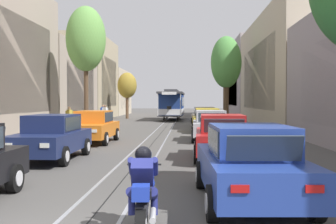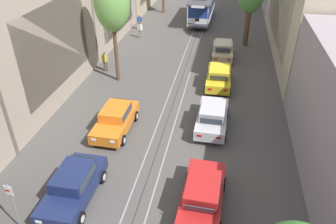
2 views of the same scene
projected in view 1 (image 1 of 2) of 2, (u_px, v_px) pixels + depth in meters
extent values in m
plane|color=#4C4947|center=(166.00, 128.00, 31.34)|extent=(160.41, 160.41, 0.00)
cube|color=gray|center=(162.00, 124.00, 35.78)|extent=(0.08, 72.16, 0.01)
cube|color=gray|center=(174.00, 124.00, 35.73)|extent=(0.08, 72.16, 0.01)
cube|color=black|center=(168.00, 124.00, 35.75)|extent=(0.03, 72.16, 0.01)
cube|color=#2D3842|center=(23.00, 65.00, 23.19)|extent=(0.04, 8.98, 5.50)
cube|color=gray|center=(52.00, 85.00, 36.15)|extent=(5.43, 12.53, 7.07)
cube|color=#2D3842|center=(82.00, 88.00, 36.03)|extent=(0.04, 8.98, 4.24)
cube|color=tan|center=(89.00, 79.00, 48.92)|extent=(5.13, 12.53, 9.53)
cube|color=#2D3842|center=(109.00, 83.00, 48.82)|extent=(0.04, 8.98, 5.72)
cube|color=#BCAD93|center=(108.00, 93.00, 61.79)|extent=(5.60, 12.53, 6.71)
cube|color=#2D3842|center=(126.00, 95.00, 61.66)|extent=(0.04, 8.98, 4.03)
cube|color=#BCAD93|center=(291.00, 71.00, 35.12)|extent=(5.98, 21.09, 9.25)
cube|color=#2D3842|center=(257.00, 77.00, 35.27)|extent=(0.04, 14.97, 5.55)
cube|color=gray|center=(248.00, 80.00, 56.49)|extent=(4.96, 21.09, 9.86)
cube|color=#2D3842|center=(230.00, 84.00, 56.62)|extent=(0.04, 14.97, 5.92)
cube|color=#B21414|center=(16.00, 154.00, 9.93)|extent=(0.28, 0.04, 0.12)
cylinder|color=black|center=(15.00, 178.00, 9.10)|extent=(0.21, 0.64, 0.64)
cylinder|color=silver|center=(19.00, 178.00, 9.10)|extent=(0.02, 0.35, 0.35)
cube|color=#19234C|center=(51.00, 141.00, 14.10)|extent=(1.83, 4.31, 0.66)
cube|color=#19234C|center=(52.00, 123.00, 14.23)|extent=(1.49, 2.08, 0.60)
cube|color=#2D3842|center=(44.00, 125.00, 13.39)|extent=(1.33, 0.23, 0.47)
cube|color=#2D3842|center=(63.00, 122.00, 15.41)|extent=(1.30, 0.21, 0.45)
cube|color=#2D3842|center=(73.00, 123.00, 14.19)|extent=(0.04, 1.81, 0.47)
cube|color=#2D3842|center=(32.00, 123.00, 14.27)|extent=(0.04, 1.81, 0.47)
cube|color=white|center=(44.00, 146.00, 11.91)|extent=(0.28, 0.04, 0.14)
cube|color=#B21414|center=(83.00, 134.00, 16.22)|extent=(0.28, 0.04, 0.12)
cube|color=white|center=(8.00, 145.00, 11.97)|extent=(0.28, 0.04, 0.14)
cube|color=#B21414|center=(56.00, 134.00, 16.28)|extent=(0.28, 0.04, 0.12)
cylinder|color=black|center=(64.00, 156.00, 12.73)|extent=(0.20, 0.64, 0.64)
cylinder|color=silver|center=(68.00, 156.00, 12.72)|extent=(0.02, 0.35, 0.35)
cylinder|color=black|center=(10.00, 156.00, 12.83)|extent=(0.20, 0.64, 0.64)
cylinder|color=silver|center=(6.00, 156.00, 12.83)|extent=(0.02, 0.35, 0.35)
cylinder|color=black|center=(86.00, 147.00, 15.39)|extent=(0.20, 0.64, 0.64)
cylinder|color=silver|center=(89.00, 147.00, 15.38)|extent=(0.02, 0.35, 0.35)
cylinder|color=black|center=(41.00, 146.00, 15.49)|extent=(0.20, 0.64, 0.64)
cylinder|color=silver|center=(38.00, 146.00, 15.49)|extent=(0.02, 0.35, 0.35)
cube|color=orange|center=(93.00, 130.00, 19.89)|extent=(1.87, 4.33, 0.66)
cube|color=orange|center=(94.00, 117.00, 20.03)|extent=(1.51, 2.09, 0.60)
cube|color=#2D3842|center=(90.00, 118.00, 19.19)|extent=(1.34, 0.24, 0.47)
cube|color=#2D3842|center=(100.00, 116.00, 21.21)|extent=(1.30, 0.22, 0.45)
cube|color=#2D3842|center=(109.00, 117.00, 19.98)|extent=(0.06, 1.81, 0.47)
cube|color=#2D3842|center=(79.00, 117.00, 20.07)|extent=(0.06, 1.81, 0.47)
cube|color=white|center=(94.00, 131.00, 17.70)|extent=(0.28, 0.04, 0.14)
cube|color=#B21414|center=(113.00, 125.00, 22.01)|extent=(0.28, 0.04, 0.12)
cube|color=white|center=(69.00, 131.00, 17.77)|extent=(0.28, 0.04, 0.14)
cube|color=#B21414|center=(93.00, 125.00, 22.08)|extent=(0.28, 0.04, 0.12)
cylinder|color=black|center=(105.00, 139.00, 18.52)|extent=(0.21, 0.64, 0.64)
cylinder|color=silver|center=(108.00, 139.00, 18.51)|extent=(0.03, 0.35, 0.35)
cylinder|color=black|center=(68.00, 139.00, 18.63)|extent=(0.21, 0.64, 0.64)
cylinder|color=silver|center=(65.00, 139.00, 18.64)|extent=(0.03, 0.35, 0.35)
cylinder|color=black|center=(116.00, 134.00, 21.18)|extent=(0.21, 0.64, 0.64)
cylinder|color=silver|center=(118.00, 134.00, 21.17)|extent=(0.03, 0.35, 0.35)
cylinder|color=black|center=(83.00, 134.00, 21.29)|extent=(0.21, 0.64, 0.64)
cylinder|color=silver|center=(81.00, 134.00, 21.29)|extent=(0.03, 0.35, 0.35)
cube|color=#233D93|center=(249.00, 171.00, 8.20)|extent=(1.98, 4.37, 0.66)
cube|color=#233D93|center=(251.00, 140.00, 8.03)|extent=(1.56, 2.13, 0.60)
cube|color=#2D3842|center=(243.00, 138.00, 8.87)|extent=(1.34, 0.28, 0.47)
cube|color=#2D3842|center=(265.00, 148.00, 6.85)|extent=(1.30, 0.25, 0.45)
cube|color=#2D3842|center=(213.00, 140.00, 8.03)|extent=(0.11, 1.81, 0.47)
cube|color=#2D3842|center=(288.00, 140.00, 8.03)|extent=(0.11, 1.81, 0.47)
cube|color=white|center=(211.00, 152.00, 10.36)|extent=(0.28, 0.05, 0.14)
cube|color=#B21414|center=(240.00, 189.00, 6.04)|extent=(0.28, 0.05, 0.12)
cube|color=white|center=(254.00, 152.00, 10.35)|extent=(0.28, 0.05, 0.14)
cube|color=#B21414|center=(315.00, 189.00, 6.03)|extent=(0.28, 0.05, 0.12)
cylinder|color=black|center=(201.00, 175.00, 9.54)|extent=(0.23, 0.65, 0.64)
cylinder|color=silver|center=(196.00, 175.00, 9.54)|extent=(0.04, 0.35, 0.35)
cylinder|color=black|center=(275.00, 175.00, 9.53)|extent=(0.23, 0.65, 0.64)
cylinder|color=silver|center=(280.00, 175.00, 9.53)|extent=(0.04, 0.35, 0.35)
cylinder|color=black|center=(212.00, 203.00, 6.88)|extent=(0.23, 0.65, 0.64)
cylinder|color=silver|center=(206.00, 203.00, 6.88)|extent=(0.04, 0.35, 0.35)
cylinder|color=black|center=(316.00, 203.00, 6.87)|extent=(0.23, 0.65, 0.64)
cylinder|color=silver|center=(322.00, 203.00, 6.87)|extent=(0.04, 0.35, 0.35)
cube|color=red|center=(222.00, 141.00, 14.43)|extent=(1.93, 4.35, 0.66)
cube|color=red|center=(222.00, 123.00, 14.26)|extent=(1.54, 2.11, 0.60)
cube|color=#2D3842|center=(221.00, 122.00, 15.10)|extent=(1.34, 0.26, 0.47)
cube|color=#2D3842|center=(224.00, 126.00, 13.08)|extent=(1.30, 0.24, 0.45)
cube|color=#2D3842|center=(201.00, 123.00, 14.32)|extent=(0.09, 1.81, 0.47)
cube|color=#2D3842|center=(243.00, 123.00, 14.20)|extent=(0.09, 1.81, 0.47)
cube|color=white|center=(205.00, 133.00, 16.62)|extent=(0.28, 0.05, 0.14)
cube|color=#B21414|center=(207.00, 144.00, 12.32)|extent=(0.28, 0.05, 0.12)
cube|color=white|center=(233.00, 133.00, 16.53)|extent=(0.28, 0.05, 0.14)
cube|color=#B21414|center=(244.00, 144.00, 12.23)|extent=(0.28, 0.05, 0.12)
cylinder|color=black|center=(197.00, 145.00, 15.83)|extent=(0.22, 0.65, 0.64)
cylinder|color=silver|center=(194.00, 145.00, 15.84)|extent=(0.03, 0.35, 0.35)
cylinder|color=black|center=(243.00, 146.00, 15.70)|extent=(0.22, 0.65, 0.64)
cylinder|color=silver|center=(246.00, 146.00, 15.69)|extent=(0.03, 0.35, 0.35)
cylinder|color=black|center=(197.00, 154.00, 13.18)|extent=(0.22, 0.65, 0.64)
cylinder|color=silver|center=(193.00, 154.00, 13.19)|extent=(0.03, 0.35, 0.35)
cylinder|color=black|center=(251.00, 155.00, 13.04)|extent=(0.22, 0.65, 0.64)
cylinder|color=silver|center=(255.00, 155.00, 13.03)|extent=(0.03, 0.35, 0.35)
cube|color=#B7B7BC|center=(210.00, 128.00, 21.09)|extent=(1.87, 4.33, 0.66)
cube|color=#B7B7BC|center=(211.00, 116.00, 20.93)|extent=(1.51, 2.09, 0.60)
cube|color=#2D3842|center=(210.00, 116.00, 21.76)|extent=(1.34, 0.24, 0.47)
cube|color=#2D3842|center=(212.00, 117.00, 19.75)|extent=(1.30, 0.22, 0.45)
cube|color=#2D3842|center=(196.00, 116.00, 20.98)|extent=(0.06, 1.81, 0.47)
cube|color=#2D3842|center=(225.00, 116.00, 20.88)|extent=(0.06, 1.81, 0.47)
cube|color=white|center=(199.00, 124.00, 23.28)|extent=(0.28, 0.04, 0.14)
cube|color=#B21414|center=(200.00, 129.00, 18.97)|extent=(0.28, 0.04, 0.12)
cube|color=white|center=(219.00, 124.00, 23.21)|extent=(0.28, 0.04, 0.14)
cube|color=#B21414|center=(224.00, 129.00, 18.90)|extent=(0.28, 0.04, 0.12)
cylinder|color=black|center=(194.00, 132.00, 22.49)|extent=(0.21, 0.64, 0.64)
cylinder|color=silver|center=(192.00, 132.00, 22.50)|extent=(0.03, 0.35, 0.35)
cylinder|color=black|center=(225.00, 132.00, 22.38)|extent=(0.21, 0.64, 0.64)
cylinder|color=silver|center=(227.00, 132.00, 22.37)|extent=(0.03, 0.35, 0.35)
cylinder|color=black|center=(193.00, 136.00, 19.83)|extent=(0.21, 0.64, 0.64)
cylinder|color=silver|center=(191.00, 136.00, 19.84)|extent=(0.03, 0.35, 0.35)
cylinder|color=black|center=(230.00, 137.00, 19.72)|extent=(0.21, 0.64, 0.64)
cylinder|color=silver|center=(232.00, 137.00, 19.71)|extent=(0.03, 0.35, 0.35)
cube|color=gold|center=(207.00, 122.00, 26.91)|extent=(1.86, 4.32, 0.66)
cube|color=gold|center=(207.00, 113.00, 26.74)|extent=(1.50, 2.08, 0.60)
cube|color=#2D3842|center=(206.00, 113.00, 27.58)|extent=(1.33, 0.24, 0.47)
cube|color=#2D3842|center=(208.00, 114.00, 25.56)|extent=(1.30, 0.22, 0.45)
cube|color=#2D3842|center=(196.00, 113.00, 26.77)|extent=(0.05, 1.81, 0.47)
cube|color=#2D3842|center=(218.00, 113.00, 26.72)|extent=(0.05, 1.81, 0.47)
cube|color=white|center=(197.00, 119.00, 29.09)|extent=(0.28, 0.04, 0.14)
cube|color=#B21414|center=(200.00, 122.00, 24.77)|extent=(0.28, 0.04, 0.12)
cube|color=white|center=(213.00, 119.00, 29.05)|extent=(0.28, 0.04, 0.14)
cube|color=#B21414|center=(218.00, 122.00, 24.73)|extent=(0.28, 0.04, 0.12)
cylinder|color=black|center=(193.00, 126.00, 28.28)|extent=(0.21, 0.64, 0.64)
cylinder|color=silver|center=(191.00, 126.00, 28.29)|extent=(0.02, 0.35, 0.35)
cylinder|color=black|center=(218.00, 126.00, 28.22)|extent=(0.21, 0.64, 0.64)
cylinder|color=silver|center=(220.00, 126.00, 28.22)|extent=(0.02, 0.35, 0.35)
cylinder|color=black|center=(194.00, 128.00, 25.62)|extent=(0.21, 0.64, 0.64)
cylinder|color=silver|center=(192.00, 128.00, 25.62)|extent=(0.02, 0.35, 0.35)
cylinder|color=black|center=(222.00, 128.00, 25.56)|extent=(0.21, 0.64, 0.64)
cylinder|color=silver|center=(224.00, 128.00, 25.56)|extent=(0.02, 0.35, 0.35)
cube|color=#C1B28E|center=(204.00, 118.00, 32.56)|extent=(1.92, 4.35, 0.66)
cube|color=#C1B28E|center=(204.00, 111.00, 32.39)|extent=(1.53, 2.10, 0.60)
cube|color=#2D3842|center=(203.00, 111.00, 33.23)|extent=(1.34, 0.26, 0.47)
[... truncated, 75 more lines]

